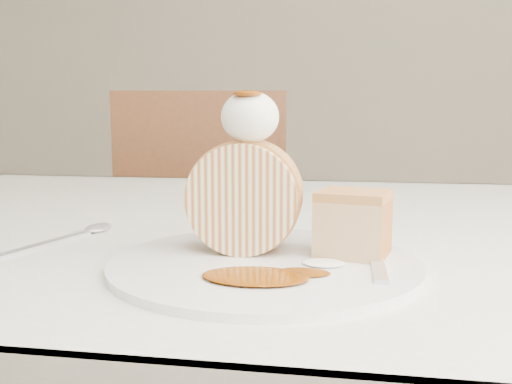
# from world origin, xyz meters

# --- Properties ---
(table) EXTENTS (1.40, 0.90, 0.75)m
(table) POSITION_xyz_m (0.00, 0.20, 0.66)
(table) COLOR silver
(table) RESTS_ON ground
(chair_far) EXTENTS (0.52, 0.52, 0.95)m
(chair_far) POSITION_xyz_m (-0.31, 1.00, 0.54)
(chair_far) COLOR brown
(chair_far) RESTS_ON ground
(plate) EXTENTS (0.35, 0.35, 0.01)m
(plate) POSITION_xyz_m (0.02, -0.04, 0.75)
(plate) COLOR white
(plate) RESTS_ON table
(roulade_slice) EXTENTS (0.11, 0.06, 0.11)m
(roulade_slice) POSITION_xyz_m (-0.00, -0.00, 0.81)
(roulade_slice) COLOR beige
(roulade_slice) RESTS_ON plate
(cake_chunk) EXTENTS (0.08, 0.07, 0.05)m
(cake_chunk) POSITION_xyz_m (0.10, -0.01, 0.78)
(cake_chunk) COLOR #CF824E
(cake_chunk) RESTS_ON plate
(whipped_cream) EXTENTS (0.06, 0.06, 0.05)m
(whipped_cream) POSITION_xyz_m (0.00, -0.01, 0.89)
(whipped_cream) COLOR white
(whipped_cream) RESTS_ON roulade_slice
(caramel_drizzle) EXTENTS (0.03, 0.02, 0.01)m
(caramel_drizzle) POSITION_xyz_m (0.00, -0.02, 0.92)
(caramel_drizzle) COLOR #6F3004
(caramel_drizzle) RESTS_ON whipped_cream
(caramel_pool) EXTENTS (0.10, 0.08, 0.00)m
(caramel_pool) POSITION_xyz_m (0.02, -0.10, 0.76)
(caramel_pool) COLOR #6F3004
(caramel_pool) RESTS_ON plate
(fork) EXTENTS (0.03, 0.17, 0.00)m
(fork) POSITION_xyz_m (0.13, -0.04, 0.76)
(fork) COLOR silver
(fork) RESTS_ON plate
(spoon) EXTENTS (0.07, 0.17, 0.00)m
(spoon) POSITION_xyz_m (-0.22, 0.01, 0.75)
(spoon) COLOR silver
(spoon) RESTS_ON table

